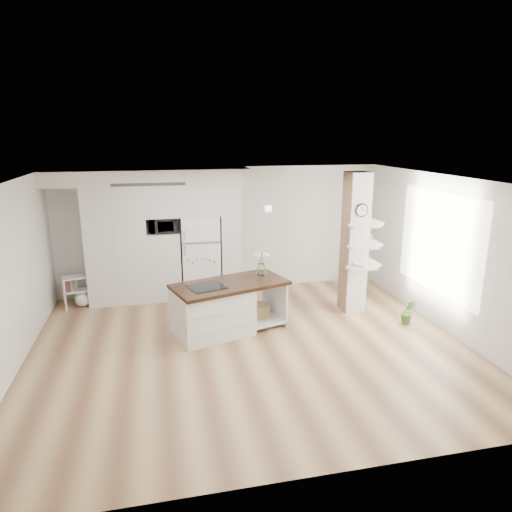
{
  "coord_description": "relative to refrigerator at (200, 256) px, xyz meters",
  "views": [
    {
      "loc": [
        -1.38,
        -6.68,
        3.38
      ],
      "look_at": [
        0.29,
        0.9,
        1.29
      ],
      "focal_mm": 32.0,
      "sensor_mm": 36.0,
      "label": 1
    }
  ],
  "objects": [
    {
      "name": "floor_plant_b",
      "position": [
        3.52,
        -0.34,
        -0.63
      ],
      "size": [
        0.35,
        0.35,
        0.48
      ],
      "primitive_type": "imported",
      "rotation": [
        0.0,
        0.0,
        0.36
      ],
      "color": "#4C8133",
      "rests_on": "floor"
    },
    {
      "name": "decor_bowl",
      "position": [
        2.82,
        -1.78,
        0.13
      ],
      "size": [
        0.22,
        0.22,
        0.05
      ],
      "primitive_type": "imported",
      "color": "white",
      "rests_on": "column"
    },
    {
      "name": "kitchen_island",
      "position": [
        0.11,
        -2.02,
        -0.41
      ],
      "size": [
        2.15,
        1.48,
        1.45
      ],
      "rotation": [
        0.0,
        0.0,
        0.31
      ],
      "color": "silver",
      "rests_on": "floor"
    },
    {
      "name": "floor_plant_a",
      "position": [
        3.52,
        -2.39,
        -0.63
      ],
      "size": [
        0.32,
        0.3,
        0.48
      ],
      "primitive_type": "imported",
      "rotation": [
        0.0,
        0.0,
        -0.38
      ],
      "color": "#4C8133",
      "rests_on": "floor"
    },
    {
      "name": "cabinet_wall",
      "position": [
        -0.92,
        -0.01,
        0.63
      ],
      "size": [
        4.0,
        0.71,
        2.7
      ],
      "color": "silver",
      "rests_on": "floor"
    },
    {
      "name": "bookshelf",
      "position": [
        -2.45,
        -0.18,
        -0.59
      ],
      "size": [
        0.61,
        0.45,
        0.64
      ],
      "rotation": [
        0.0,
        0.0,
        0.27
      ],
      "color": "silver",
      "rests_on": "floor"
    },
    {
      "name": "window",
      "position": [
        4.0,
        -2.38,
        0.62
      ],
      "size": [
        0.0,
        2.4,
        2.4
      ],
      "primitive_type": "plane",
      "rotation": [
        1.57,
        0.0,
        -1.57
      ],
      "color": "white",
      "rests_on": "room"
    },
    {
      "name": "refrigerator",
      "position": [
        0.0,
        0.0,
        0.0
      ],
      "size": [
        0.78,
        0.69,
        1.75
      ],
      "color": "white",
      "rests_on": "floor"
    },
    {
      "name": "column",
      "position": [
        2.9,
        -1.55,
        0.48
      ],
      "size": [
        0.69,
        0.9,
        2.7
      ],
      "color": "silver",
      "rests_on": "floor"
    },
    {
      "name": "shelf_plant",
      "position": [
        3.15,
        -1.38,
        0.65
      ],
      "size": [
        0.27,
        0.23,
        0.3
      ],
      "primitive_type": "imported",
      "color": "#4C8133",
      "rests_on": "column"
    },
    {
      "name": "floor",
      "position": [
        0.53,
        -2.68,
        -0.88
      ],
      "size": [
        7.0,
        6.0,
        0.01
      ],
      "primitive_type": "cube",
      "color": "tan",
      "rests_on": "ground"
    },
    {
      "name": "microwave",
      "position": [
        -0.75,
        -0.06,
        0.69
      ],
      "size": [
        0.54,
        0.37,
        0.3
      ],
      "primitive_type": "imported",
      "color": "#2D2D2D",
      "rests_on": "cabinet_wall"
    },
    {
      "name": "room",
      "position": [
        0.53,
        -2.68,
        0.98
      ],
      "size": [
        7.04,
        6.04,
        2.72
      ],
      "color": "white",
      "rests_on": "ground"
    },
    {
      "name": "pendant_light",
      "position": [
        2.23,
        -2.53,
        1.24
      ],
      "size": [
        0.12,
        0.12,
        0.1
      ],
      "primitive_type": "cylinder",
      "color": "white",
      "rests_on": "room"
    }
  ]
}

